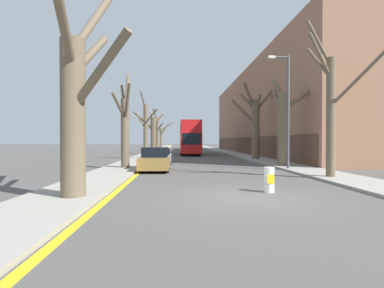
# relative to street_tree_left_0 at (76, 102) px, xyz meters

# --- Properties ---
(ground_plane) EXTENTS (300.00, 300.00, 0.00)m
(ground_plane) POSITION_rel_street_tree_left_0_xyz_m (5.37, 0.07, -3.13)
(ground_plane) COLOR #4C4947
(sidewalk_left) EXTENTS (2.64, 120.00, 0.12)m
(sidewalk_left) POSITION_rel_street_tree_left_0_xyz_m (-0.54, 50.07, -3.07)
(sidewalk_left) COLOR gray
(sidewalk_left) RESTS_ON ground
(sidewalk_right) EXTENTS (2.64, 120.00, 0.12)m
(sidewalk_right) POSITION_rel_street_tree_left_0_xyz_m (11.28, 50.07, -3.07)
(sidewalk_right) COLOR gray
(sidewalk_right) RESTS_ON ground
(building_facade_right) EXTENTS (10.08, 47.91, 11.78)m
(building_facade_right) POSITION_rel_street_tree_left_0_xyz_m (17.59, 33.21, 2.76)
(building_facade_right) COLOR #93664C
(building_facade_right) RESTS_ON ground
(kerb_line_stripe) EXTENTS (0.24, 120.00, 0.01)m
(kerb_line_stripe) POSITION_rel_street_tree_left_0_xyz_m (0.96, 50.07, -3.12)
(kerb_line_stripe) COLOR yellow
(kerb_line_stripe) RESTS_ON ground
(street_tree_left_0) EXTENTS (2.51, 4.72, 7.66)m
(street_tree_left_0) POSITION_rel_street_tree_left_0_xyz_m (0.00, 0.00, 0.00)
(street_tree_left_0) COLOR brown
(street_tree_left_0) RESTS_ON ground
(street_tree_left_1) EXTENTS (1.30, 3.44, 6.52)m
(street_tree_left_1) POSITION_rel_street_tree_left_0_xyz_m (-0.27, 10.37, -0.29)
(street_tree_left_1) COLOR brown
(street_tree_left_1) RESTS_ON ground
(street_tree_left_2) EXTENTS (2.82, 2.30, 6.92)m
(street_tree_left_2) POSITION_rel_street_tree_left_0_xyz_m (-0.10, 21.49, -0.02)
(street_tree_left_2) COLOR brown
(street_tree_left_2) RESTS_ON ground
(street_tree_left_3) EXTENTS (3.52, 2.89, 5.92)m
(street_tree_left_3) POSITION_rel_street_tree_left_0_xyz_m (-0.25, 32.62, -0.13)
(street_tree_left_3) COLOR brown
(street_tree_left_3) RESTS_ON ground
(street_tree_left_4) EXTENTS (3.36, 4.09, 7.30)m
(street_tree_left_4) POSITION_rel_street_tree_left_0_xyz_m (-0.16, 42.30, 0.24)
(street_tree_left_4) COLOR brown
(street_tree_left_4) RESTS_ON ground
(street_tree_left_5) EXTENTS (2.13, 3.30, 5.73)m
(street_tree_left_5) POSITION_rel_street_tree_left_0_xyz_m (-0.16, 53.50, -0.49)
(street_tree_left_5) COLOR brown
(street_tree_left_5) RESTS_ON ground
(street_tree_right_0) EXTENTS (3.48, 2.25, 7.94)m
(street_tree_right_0) POSITION_rel_street_tree_left_0_xyz_m (10.82, 4.69, 0.37)
(street_tree_right_0) COLOR brown
(street_tree_right_0) RESTS_ON ground
(street_tree_right_1) EXTENTS (3.45, 1.77, 6.51)m
(street_tree_right_1) POSITION_rel_street_tree_left_0_xyz_m (10.89, 11.36, -0.09)
(street_tree_right_1) COLOR brown
(street_tree_right_1) RESTS_ON ground
(street_tree_right_2) EXTENTS (4.57, 2.01, 7.47)m
(street_tree_right_2) POSITION_rel_street_tree_left_0_xyz_m (10.81, 19.22, 0.39)
(street_tree_right_2) COLOR brown
(street_tree_right_2) RESTS_ON ground
(double_decker_bus) EXTENTS (2.59, 11.98, 4.40)m
(double_decker_bus) POSITION_rel_street_tree_left_0_xyz_m (4.89, 31.39, -0.63)
(double_decker_bus) COLOR red
(double_decker_bus) RESTS_ON ground
(parked_car_0) EXTENTS (1.80, 4.00, 1.48)m
(parked_car_0) POSITION_rel_street_tree_left_0_xyz_m (1.82, 9.20, -2.43)
(parked_car_0) COLOR olive
(parked_car_0) RESTS_ON ground
(parked_car_1) EXTENTS (1.75, 4.35, 1.27)m
(parked_car_1) POSITION_rel_street_tree_left_0_xyz_m (1.82, 15.24, -2.52)
(parked_car_1) COLOR #9EA3AD
(parked_car_1) RESTS_ON ground
(lamp_post) EXTENTS (1.40, 0.20, 7.40)m
(lamp_post) POSITION_rel_street_tree_left_0_xyz_m (10.26, 9.21, 1.03)
(lamp_post) COLOR #4C4F54
(lamp_post) RESTS_ON ground
(traffic_bollard) EXTENTS (0.37, 0.38, 0.93)m
(traffic_bollard) POSITION_rel_street_tree_left_0_xyz_m (6.60, 1.08, -2.66)
(traffic_bollard) COLOR white
(traffic_bollard) RESTS_ON ground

